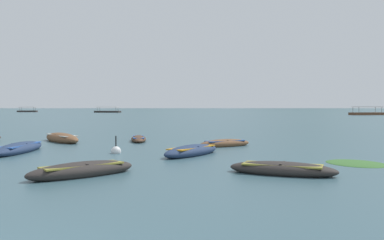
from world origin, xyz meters
TOP-DOWN VIEW (x-y plane):
  - ground_plane at (0.00, 1500.00)m, footprint 6000.00×6000.00m
  - mountain_2 at (-180.64, 1590.24)m, footprint 748.16×748.16m
  - mountain_3 at (486.31, 1539.18)m, footprint 771.87×771.87m
  - rowboat_1 at (5.72, 8.22)m, footprint 3.58×2.33m
  - rowboat_2 at (-5.26, 14.50)m, footprint 1.20×4.59m
  - rowboat_3 at (-0.39, 20.63)m, footprint 1.38×3.47m
  - rowboat_4 at (4.74, 17.25)m, footprint 3.18×2.23m
  - rowboat_5 at (-5.09, 20.23)m, footprint 3.66×4.27m
  - rowboat_6 at (-0.55, 7.96)m, footprint 3.31×3.03m
  - rowboat_9 at (2.88, 13.31)m, footprint 3.07×3.82m
  - ferry_0 at (-30.27, 159.03)m, footprint 10.89×5.17m
  - ferry_1 at (-70.32, 176.95)m, footprint 8.46×3.50m
  - ferry_2 at (52.96, 106.48)m, footprint 10.42×5.79m
  - mooring_buoy at (-0.61, 14.00)m, footprint 0.48×0.48m
  - weed_patch_2 at (9.09, 10.57)m, footprint 2.90×3.05m

SIDE VIEW (x-z plane):
  - ground_plane at x=0.00m, z-range 0.00..0.00m
  - weed_patch_2 at x=9.09m, z-range -0.07..0.07m
  - mooring_buoy at x=-0.61m, z-range -0.37..0.58m
  - rowboat_3 at x=-0.39m, z-range -0.08..0.36m
  - rowboat_4 at x=4.74m, z-range -0.09..0.41m
  - rowboat_1 at x=5.72m, z-range -0.09..0.41m
  - rowboat_6 at x=-0.55m, z-range -0.10..0.46m
  - rowboat_9 at x=2.88m, z-range -0.11..0.47m
  - rowboat_2 at x=-5.26m, z-range -0.11..0.48m
  - rowboat_5 at x=-5.09m, z-range -0.13..0.56m
  - ferry_0 at x=-30.27m, z-range -0.82..1.71m
  - ferry_2 at x=52.96m, z-range -0.82..1.71m
  - ferry_1 at x=-70.32m, z-range -0.82..1.71m
  - mountain_2 at x=-180.64m, z-range 0.00..205.95m
  - mountain_3 at x=486.31m, z-range 0.00..283.77m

